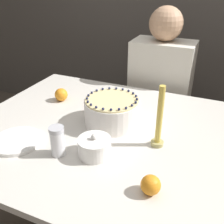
{
  "coord_description": "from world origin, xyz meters",
  "views": [
    {
      "loc": [
        0.33,
        -0.94,
        1.38
      ],
      "look_at": [
        -0.1,
        0.07,
        0.79
      ],
      "focal_mm": 42.0,
      "sensor_mm": 36.0,
      "label": 1
    }
  ],
  "objects": [
    {
      "name": "orange_fruit_0",
      "position": [
        -0.46,
        0.18,
        0.77
      ],
      "size": [
        0.07,
        0.07,
        0.07
      ],
      "color": "orange",
      "rests_on": "dining_table"
    },
    {
      "name": "sugar_bowl",
      "position": [
        -0.06,
        -0.19,
        0.77
      ],
      "size": [
        0.13,
        0.13,
        0.1
      ],
      "color": "white",
      "rests_on": "dining_table"
    },
    {
      "name": "person_man_blue_shirt",
      "position": [
        -0.03,
        0.73,
        0.53
      ],
      "size": [
        0.4,
        0.34,
        1.21
      ],
      "rotation": [
        0.0,
        0.0,
        3.14
      ],
      "color": "#2D2D38",
      "rests_on": "ground_plane"
    },
    {
      "name": "cake",
      "position": [
        -0.1,
        0.07,
        0.8
      ],
      "size": [
        0.26,
        0.26,
        0.14
      ],
      "color": "white",
      "rests_on": "dining_table"
    },
    {
      "name": "orange_fruit_1",
      "position": [
        0.2,
        -0.3,
        0.77
      ],
      "size": [
        0.07,
        0.07,
        0.07
      ],
      "color": "orange",
      "rests_on": "dining_table"
    },
    {
      "name": "sugar_shaker",
      "position": [
        -0.2,
        -0.24,
        0.8
      ],
      "size": [
        0.06,
        0.06,
        0.13
      ],
      "color": "white",
      "rests_on": "dining_table"
    },
    {
      "name": "dining_table",
      "position": [
        0.0,
        0.0,
        0.64
      ],
      "size": [
        1.51,
        1.06,
        0.74
      ],
      "color": "beige",
      "rests_on": "ground_plane"
    },
    {
      "name": "plate_stack",
      "position": [
        -0.41,
        -0.25,
        0.74
      ],
      "size": [
        0.21,
        0.21,
        0.02
      ],
      "color": "white",
      "rests_on": "dining_table"
    },
    {
      "name": "candle",
      "position": [
        0.15,
        -0.03,
        0.84
      ],
      "size": [
        0.05,
        0.05,
        0.27
      ],
      "color": "tan",
      "rests_on": "dining_table"
    }
  ]
}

